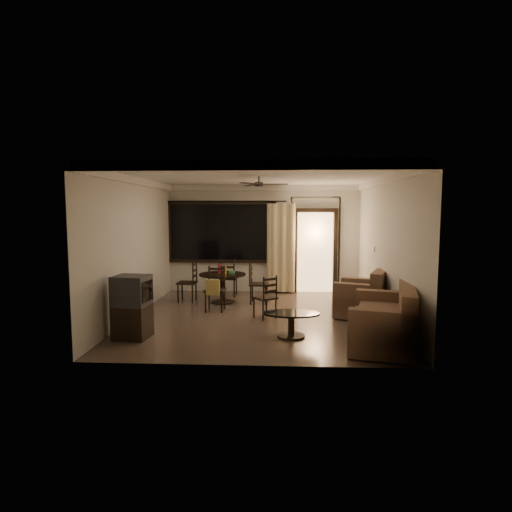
# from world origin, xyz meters

# --- Properties ---
(ground) EXTENTS (5.50, 5.50, 0.00)m
(ground) POSITION_xyz_m (0.00, 0.00, 0.00)
(ground) COLOR #7F6651
(ground) RESTS_ON ground
(room_shell) EXTENTS (5.50, 6.70, 5.50)m
(room_shell) POSITION_xyz_m (0.59, 1.77, 1.83)
(room_shell) COLOR beige
(room_shell) RESTS_ON ground
(dining_table) EXTENTS (1.09, 1.09, 0.90)m
(dining_table) POSITION_xyz_m (-0.90, 1.31, 0.54)
(dining_table) COLOR black
(dining_table) RESTS_ON ground
(dining_chair_west) EXTENTS (0.44, 0.44, 0.95)m
(dining_chair_west) POSITION_xyz_m (-1.74, 1.36, 0.28)
(dining_chair_west) COLOR black
(dining_chair_west) RESTS_ON ground
(dining_chair_east) EXTENTS (0.44, 0.44, 0.95)m
(dining_chair_east) POSITION_xyz_m (-0.07, 1.26, 0.28)
(dining_chair_east) COLOR black
(dining_chair_east) RESTS_ON ground
(dining_chair_south) EXTENTS (0.44, 0.50, 0.95)m
(dining_chair_south) POSITION_xyz_m (-0.95, 0.46, 0.31)
(dining_chair_south) COLOR black
(dining_chair_south) RESTS_ON ground
(dining_chair_north) EXTENTS (0.44, 0.44, 0.95)m
(dining_chair_north) POSITION_xyz_m (-0.86, 2.10, 0.28)
(dining_chair_north) COLOR black
(dining_chair_north) RESTS_ON ground
(tv_cabinet) EXTENTS (0.61, 0.56, 1.06)m
(tv_cabinet) POSITION_xyz_m (-2.05, -1.56, 0.53)
(tv_cabinet) COLOR black
(tv_cabinet) RESTS_ON ground
(sofa) EXTENTS (1.34, 1.94, 0.94)m
(sofa) POSITION_xyz_m (2.12, -1.74, 0.38)
(sofa) COLOR #411F1E
(sofa) RESTS_ON ground
(armchair) EXTENTS (1.19, 1.19, 0.93)m
(armchair) POSITION_xyz_m (2.10, 0.09, 0.39)
(armchair) COLOR #411F1E
(armchair) RESTS_ON ground
(coffee_table) EXTENTS (0.96, 0.58, 0.42)m
(coffee_table) POSITION_xyz_m (0.62, -1.36, 0.28)
(coffee_table) COLOR black
(coffee_table) RESTS_ON ground
(side_chair) EXTENTS (0.54, 0.54, 0.87)m
(side_chair) POSITION_xyz_m (0.14, -0.12, 0.26)
(side_chair) COLOR black
(side_chair) RESTS_ON ground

